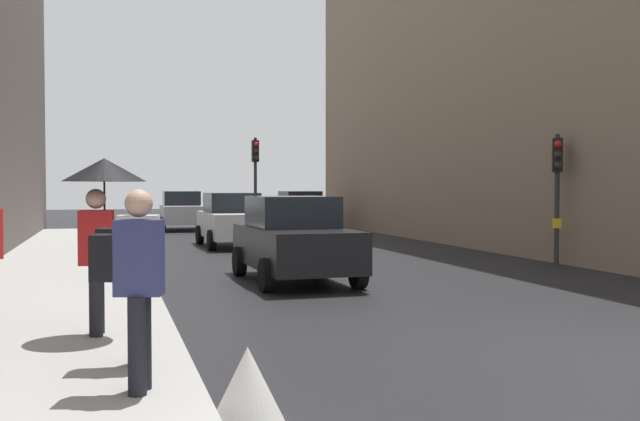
# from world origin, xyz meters

# --- Properties ---
(ground_plane) EXTENTS (120.00, 120.00, 0.00)m
(ground_plane) POSITION_xyz_m (0.00, 0.00, 0.00)
(ground_plane) COLOR black
(sidewalk_kerb) EXTENTS (3.46, 40.00, 0.16)m
(sidewalk_kerb) POSITION_xyz_m (-6.83, 6.00, 0.08)
(sidewalk_kerb) COLOR #A8A5A0
(sidewalk_kerb) RESTS_ON ground
(building_facade_right) EXTENTS (12.00, 32.66, 12.34)m
(building_facade_right) POSITION_xyz_m (11.10, 13.46, 6.17)
(building_facade_right) COLOR gray
(building_facade_right) RESTS_ON ground
(traffic_light_mid_street) EXTENTS (0.36, 0.44, 3.26)m
(traffic_light_mid_street) POSITION_xyz_m (4.79, 8.38, 2.25)
(traffic_light_mid_street) COLOR #2D2D2D
(traffic_light_mid_street) RESTS_ON ground
(traffic_light_far_median) EXTENTS (0.25, 0.43, 3.87)m
(traffic_light_far_median) POSITION_xyz_m (-0.39, 20.78, 2.67)
(traffic_light_far_median) COLOR #2D2D2D
(traffic_light_far_median) RESTS_ON ground
(car_red_sedan) EXTENTS (2.06, 4.22, 1.76)m
(car_red_sedan) POSITION_xyz_m (2.65, 25.86, 0.88)
(car_red_sedan) COLOR red
(car_red_sedan) RESTS_ON ground
(car_dark_suv) EXTENTS (2.08, 4.23, 1.76)m
(car_dark_suv) POSITION_xyz_m (-2.23, 7.17, 0.88)
(car_dark_suv) COLOR black
(car_dark_suv) RESTS_ON ground
(car_silver_hatchback) EXTENTS (2.10, 4.24, 1.76)m
(car_silver_hatchback) POSITION_xyz_m (-2.68, 26.61, 0.88)
(car_silver_hatchback) COLOR #BCBCC1
(car_silver_hatchback) RESTS_ON ground
(car_white_compact) EXTENTS (2.07, 4.23, 1.76)m
(car_white_compact) POSITION_xyz_m (-1.99, 16.50, 0.88)
(car_white_compact) COLOR silver
(car_white_compact) RESTS_ON ground
(pedestrian_with_umbrella) EXTENTS (1.00, 1.00, 2.14)m
(pedestrian_with_umbrella) POSITION_xyz_m (-6.00, 1.64, 1.84)
(pedestrian_with_umbrella) COLOR black
(pedestrian_with_umbrella) RESTS_ON sidewalk_kerb
(pedestrian_with_grey_backpack) EXTENTS (0.65, 0.42, 1.77)m
(pedestrian_with_grey_backpack) POSITION_xyz_m (-5.71, -1.07, 1.16)
(pedestrian_with_grey_backpack) COLOR black
(pedestrian_with_grey_backpack) RESTS_ON sidewalk_kerb
(pedestrian_with_black_backpack) EXTENTS (0.64, 0.38, 1.77)m
(pedestrian_with_black_backpack) POSITION_xyz_m (-5.68, -0.04, 1.16)
(pedestrian_with_black_backpack) COLOR black
(pedestrian_with_black_backpack) RESTS_ON sidewalk_kerb
(warning_sign_triangle) EXTENTS (0.64, 0.64, 0.65)m
(warning_sign_triangle) POSITION_xyz_m (-4.84, -1.76, 0.33)
(warning_sign_triangle) COLOR silver
(warning_sign_triangle) RESTS_ON ground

